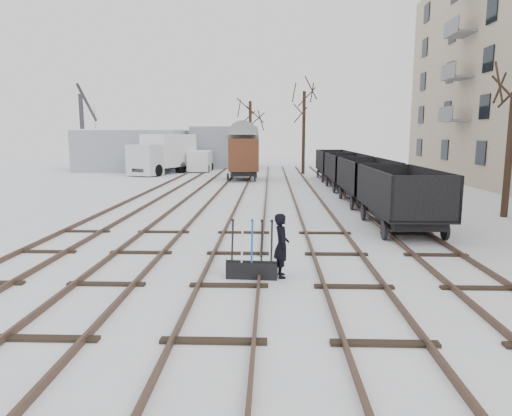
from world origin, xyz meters
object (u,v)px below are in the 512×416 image
(crane, at_px, (84,149))
(panel_van, at_px, (200,161))
(worker, at_px, (281,245))
(ground_frame, at_px, (252,267))
(lorry, at_px, (164,153))
(box_van_wagon, at_px, (243,153))
(freight_wagon_a, at_px, (401,206))

(crane, bearing_deg, panel_van, 4.64)
(worker, xyz_separation_m, crane, (-18.28, 32.33, 1.36))
(ground_frame, height_order, worker, worker)
(lorry, bearing_deg, box_van_wagon, -13.81)
(worker, xyz_separation_m, lorry, (-10.16, 30.73, 1.03))
(panel_van, bearing_deg, lorry, -136.98)
(ground_frame, relative_size, box_van_wagon, 0.30)
(panel_van, relative_size, crane, 0.56)
(worker, xyz_separation_m, freight_wagon_a, (4.72, 6.13, 0.06))
(freight_wagon_a, distance_m, crane, 34.89)
(lorry, distance_m, panel_van, 4.15)
(ground_frame, bearing_deg, lorry, 110.79)
(ground_frame, relative_size, panel_van, 0.32)
(box_van_wagon, height_order, crane, crane)
(box_van_wagon, height_order, lorry, box_van_wagon)
(freight_wagon_a, bearing_deg, ground_frame, -131.30)
(freight_wagon_a, bearing_deg, panel_van, 113.57)
(box_van_wagon, bearing_deg, panel_van, 114.05)
(ground_frame, distance_m, freight_wagon_a, 8.31)
(freight_wagon_a, xyz_separation_m, panel_van, (-11.98, 27.45, 0.16))
(freight_wagon_a, bearing_deg, worker, -127.62)
(ground_frame, distance_m, lorry, 32.27)
(lorry, xyz_separation_m, panel_van, (2.91, 2.85, -0.81))
(ground_frame, height_order, freight_wagon_a, freight_wagon_a)
(worker, xyz_separation_m, box_van_wagon, (-2.56, 25.35, 1.30))
(ground_frame, height_order, lorry, lorry)
(crane, bearing_deg, worker, -62.34)
(crane, bearing_deg, box_van_wagon, -25.76)
(box_van_wagon, distance_m, panel_van, 9.53)
(lorry, distance_m, crane, 8.28)
(lorry, bearing_deg, panel_van, 65.93)
(freight_wagon_a, relative_size, box_van_wagon, 1.14)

